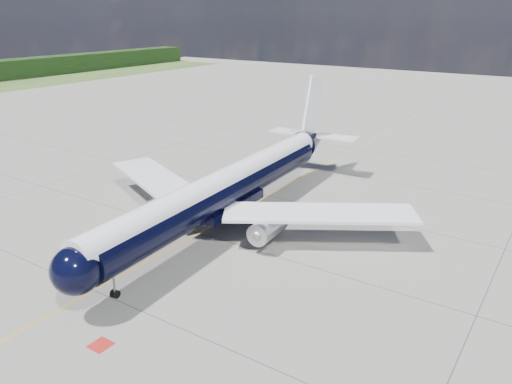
{
  "coord_description": "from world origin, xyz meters",
  "views": [
    {
      "loc": [
        34.31,
        -29.99,
        24.01
      ],
      "look_at": [
        3.81,
        16.06,
        4.0
      ],
      "focal_mm": 35.0,
      "sensor_mm": 36.0,
      "label": 1
    }
  ],
  "objects": [
    {
      "name": "main_airliner",
      "position": [
        1.28,
        14.46,
        4.73
      ],
      "size": [
        43.27,
        52.76,
        15.24
      ],
      "rotation": [
        0.0,
        0.0,
        0.06
      ],
      "color": "black",
      "rests_on": "ground"
    },
    {
      "name": "red_marking",
      "position": [
        6.8,
        -10.0,
        0.0
      ],
      "size": [
        1.6,
        1.6,
        0.01
      ],
      "primitive_type": "cube",
      "color": "maroon",
      "rests_on": "ground"
    },
    {
      "name": "ground",
      "position": [
        0.0,
        30.0,
        0.0
      ],
      "size": [
        320.0,
        320.0,
        0.0
      ],
      "primitive_type": "plane",
      "color": "gray",
      "rests_on": "ground"
    },
    {
      "name": "taxiway_centerline",
      "position": [
        0.0,
        25.0,
        0.0
      ],
      "size": [
        0.16,
        160.0,
        0.01
      ],
      "primitive_type": "cube",
      "color": "orange",
      "rests_on": "ground"
    }
  ]
}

